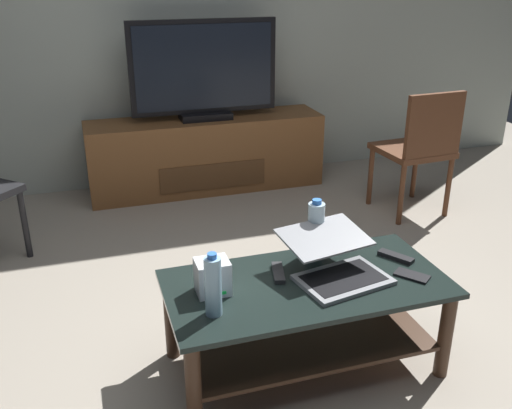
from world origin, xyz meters
TOP-DOWN VIEW (x-y plane):
  - ground_plane at (0.00, 0.00)m, footprint 7.68×7.68m
  - coffee_table at (0.10, -0.13)m, footprint 1.16×0.57m
  - media_cabinet at (0.19, 2.09)m, footprint 1.77×0.43m
  - television at (0.19, 2.07)m, footprint 1.08×0.20m
  - dining_chair at (1.45, 1.16)m, footprint 0.47×0.47m
  - laptop at (0.23, -0.12)m, footprint 0.43×0.45m
  - router_box at (-0.29, -0.09)m, footprint 0.13×0.12m
  - water_bottle_near at (-0.32, -0.24)m, footprint 0.06×0.06m
  - water_bottle_far at (0.23, 0.09)m, footprint 0.07×0.07m
  - cell_phone at (0.53, -0.23)m, footprint 0.14×0.15m
  - tv_remote at (0.01, -0.05)m, footprint 0.08×0.17m
  - soundbar_remote at (0.55, -0.07)m, footprint 0.12×0.16m

SIDE VIEW (x-z plane):
  - ground_plane at x=0.00m, z-range 0.00..0.00m
  - media_cabinet at x=0.19m, z-range 0.00..0.56m
  - coffee_table at x=0.10m, z-range 0.08..0.50m
  - cell_phone at x=0.53m, z-range 0.42..0.43m
  - tv_remote at x=0.01m, z-range 0.42..0.44m
  - soundbar_remote at x=0.55m, z-range 0.42..0.44m
  - laptop at x=0.23m, z-range 0.40..0.56m
  - router_box at x=-0.29m, z-range 0.42..0.56m
  - dining_chair at x=1.45m, z-range 0.06..0.94m
  - water_bottle_near at x=-0.32m, z-range 0.41..0.66m
  - water_bottle_far at x=0.23m, z-range 0.41..0.67m
  - television at x=0.19m, z-range 0.54..1.26m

